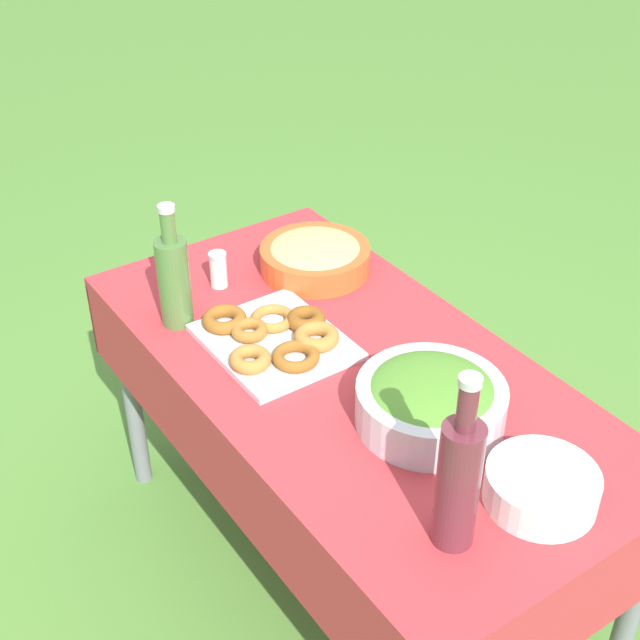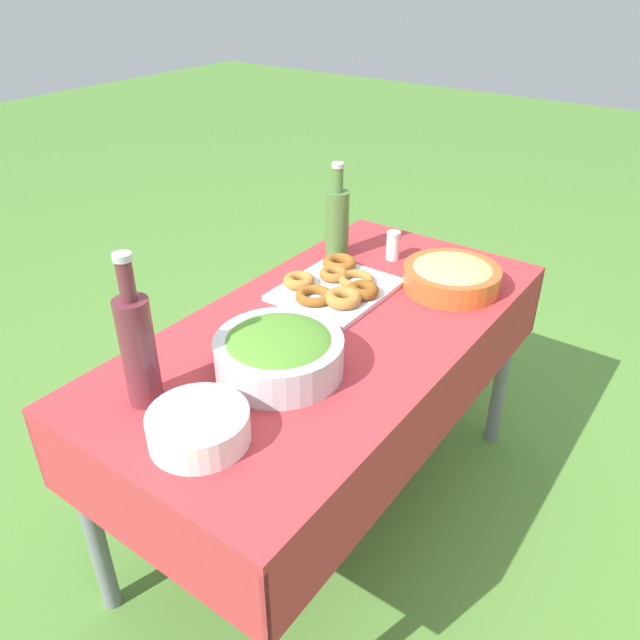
% 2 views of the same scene
% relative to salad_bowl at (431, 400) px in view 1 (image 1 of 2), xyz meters
% --- Properties ---
extents(ground_plane, '(14.00, 14.00, 0.00)m').
position_rel_salad_bowl_xyz_m(ground_plane, '(0.25, 0.02, -0.78)').
color(ground_plane, '#568C38').
extents(picnic_table, '(1.43, 0.72, 0.72)m').
position_rel_salad_bowl_xyz_m(picnic_table, '(0.25, 0.02, -0.16)').
color(picnic_table, '#B73338').
rests_on(picnic_table, ground_plane).
extents(salad_bowl, '(0.32, 0.32, 0.11)m').
position_rel_salad_bowl_xyz_m(salad_bowl, '(0.00, 0.00, 0.00)').
color(salad_bowl, silver).
rests_on(salad_bowl, picnic_table).
extents(pasta_bowl, '(0.30, 0.30, 0.09)m').
position_rel_salad_bowl_xyz_m(pasta_bowl, '(0.65, -0.15, -0.01)').
color(pasta_bowl, '#E05B28').
rests_on(pasta_bowl, picnic_table).
extents(donut_platter, '(0.36, 0.30, 0.05)m').
position_rel_salad_bowl_xyz_m(donut_platter, '(0.42, 0.12, -0.04)').
color(donut_platter, silver).
rests_on(donut_platter, picnic_table).
extents(plate_stack, '(0.22, 0.22, 0.07)m').
position_rel_salad_bowl_xyz_m(plate_stack, '(-0.30, -0.02, -0.02)').
color(plate_stack, white).
rests_on(plate_stack, picnic_table).
extents(olive_oil_bottle, '(0.08, 0.08, 0.32)m').
position_rel_salad_bowl_xyz_m(olive_oil_bottle, '(0.64, 0.27, 0.07)').
color(olive_oil_bottle, '#4C7238').
rests_on(olive_oil_bottle, picnic_table).
extents(wine_bottle, '(0.08, 0.08, 0.37)m').
position_rel_salad_bowl_xyz_m(wine_bottle, '(-0.27, 0.18, 0.09)').
color(wine_bottle, maroon).
rests_on(wine_bottle, picnic_table).
extents(salt_shaker, '(0.05, 0.05, 0.10)m').
position_rel_salad_bowl_xyz_m(salt_shaker, '(0.73, 0.10, -0.01)').
color(salt_shaker, white).
rests_on(salt_shaker, picnic_table).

